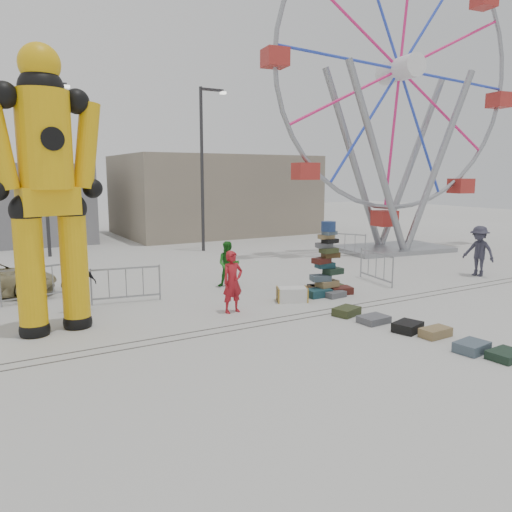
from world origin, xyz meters
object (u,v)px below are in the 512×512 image
lamp_post_left (46,160)px  pedestrian_grey (479,251)px  crash_test_dummy (47,180)px  suitcase_tower (326,274)px  barricade_wheel_front (376,267)px  pedestrian_red (233,282)px  steamer_trunk (292,294)px  barricade_dummy_b (36,284)px  ferris_wheel (399,94)px  pedestrian_green (229,264)px  barricade_dummy_c (126,285)px  pedestrian_black (79,284)px  lamp_post_right (204,161)px  barricade_wheel_back (345,245)px

lamp_post_left → pedestrian_grey: 18.99m
crash_test_dummy → suitcase_tower: bearing=-10.4°
barricade_wheel_front → pedestrian_red: (-6.26, -0.92, 0.32)m
barricade_wheel_front → lamp_post_left: bearing=47.7°
steamer_trunk → barricade_dummy_b: bearing=175.0°
lamp_post_left → suitcase_tower: lamp_post_left is taller
ferris_wheel → pedestrian_green: ferris_wheel is taller
barricade_dummy_c → pedestrian_red: (2.27, -2.56, 0.32)m
ferris_wheel → steamer_trunk: bearing=-142.0°
crash_test_dummy → barricade_dummy_b: size_ratio=3.49×
suitcase_tower → pedestrian_black: suitcase_tower is taller
suitcase_tower → pedestrian_grey: bearing=-0.6°
crash_test_dummy → pedestrian_green: bearing=12.2°
crash_test_dummy → pedestrian_red: bearing=-17.0°
lamp_post_right → suitcase_tower: lamp_post_right is taller
lamp_post_left → ferris_wheel: 16.92m
pedestrian_green → pedestrian_grey: 9.57m
crash_test_dummy → lamp_post_left: bearing=73.7°
steamer_trunk → pedestrian_grey: (8.30, -0.34, 0.74)m
suitcase_tower → ferris_wheel: (8.66, 5.68, 7.00)m
crash_test_dummy → barricade_wheel_front: size_ratio=3.49×
barricade_dummy_c → steamer_trunk: bearing=-18.1°
lamp_post_right → barricade_dummy_b: (-8.70, -6.83, -3.93)m
lamp_post_left → steamer_trunk: bearing=-68.5°
barricade_dummy_b → barricade_wheel_front: size_ratio=1.00×
lamp_post_left → crash_test_dummy: size_ratio=1.15×
ferris_wheel → pedestrian_green: size_ratio=9.88×
barricade_dummy_b → barricade_dummy_c: same height
pedestrian_grey → pedestrian_red: bearing=-96.4°
steamer_trunk → suitcase_tower: bearing=34.3°
barricade_dummy_b → pedestrian_green: (5.96, -1.15, 0.24)m
crash_test_dummy → pedestrian_black: 3.37m
barricade_dummy_b → barricade_wheel_back: 13.84m
pedestrian_green → pedestrian_red: bearing=-80.0°
lamp_post_right → crash_test_dummy: bearing=-130.2°
barricade_dummy_c → pedestrian_green: 3.66m
lamp_post_left → barricade_dummy_c: size_ratio=4.00×
lamp_post_right → suitcase_tower: 11.18m
pedestrian_black → barricade_wheel_back: bearing=-154.2°
pedestrian_red → ferris_wheel: bearing=20.7°
crash_test_dummy → barricade_wheel_front: crash_test_dummy is taller
pedestrian_grey → suitcase_tower: bearing=-100.3°
lamp_post_right → pedestrian_green: bearing=-108.9°
steamer_trunk → barricade_wheel_back: (6.99, 5.84, 0.34)m
steamer_trunk → barricade_wheel_back: barricade_wheel_back is taller
lamp_post_right → ferris_wheel: bearing=-30.5°
ferris_wheel → barricade_wheel_front: (-6.01, -5.16, -7.11)m
lamp_post_left → barricade_wheel_front: lamp_post_left is taller
suitcase_tower → barricade_wheel_front: bearing=15.3°
steamer_trunk → pedestrian_green: pedestrian_green is taller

